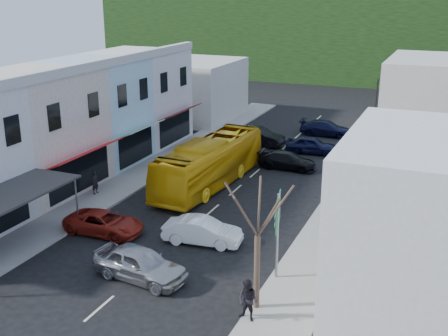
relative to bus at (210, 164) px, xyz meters
The scene contains 21 objects.
ground 8.68m from the bus, 76.36° to the right, with size 120.00×120.00×0.00m, color black.
sidewalk_left 5.93m from the bus, 162.76° to the left, with size 3.00×52.00×0.15m, color gray.
sidewalk_right 9.78m from the bus, 10.14° to the left, with size 3.00×52.00×0.15m, color gray.
shopfront_row 11.26m from the bus, 162.53° to the right, with size 8.25×30.00×8.00m.
right_building 19.95m from the bus, 38.40° to the right, with size 8.00×9.00×8.00m, color beige.
distant_block_left 21.25m from the bus, 118.10° to the left, with size 8.00×10.00×6.00m, color #B7B2A8.
distant_block_right 25.38m from the bus, 59.05° to the left, with size 8.00×12.00×7.00m, color #B7B2A8.
hillside 57.03m from the bus, 89.44° to the left, with size 80.00×26.00×14.00m.
bus is the anchor object (origin of this frame).
car_silver 13.60m from the bus, 80.10° to the right, with size 1.80×4.40×1.40m, color #A3A3A7.
car_white 9.36m from the bus, 68.47° to the right, with size 1.80×4.40×1.40m, color white.
car_red 9.93m from the bus, 102.88° to the right, with size 1.90×4.60×1.40m, color maroon.
car_black_near 6.93m from the bus, 55.31° to the left, with size 1.84×4.50×1.40m, color black.
car_navy_mid 11.40m from the bus, 66.24° to the left, with size 1.80×4.40×1.40m, color black.
car_black_far 11.17m from the bus, 92.10° to the left, with size 1.80×4.40×1.40m, color black.
car_navy_far 17.23m from the bus, 75.23° to the left, with size 1.84×4.50×1.40m, color black.
pedestrian_left 7.85m from the bus, 141.95° to the right, with size 0.60×0.40×1.70m, color black.
pedestrian_right 17.01m from the bus, 60.73° to the right, with size 0.70×0.44×1.70m, color black.
direction_sign 13.75m from the bus, 52.78° to the right, with size 0.62×1.96×4.35m, color #135B35, non-canonical shape.
street_tree 16.19m from the bus, 58.86° to the right, with size 2.78×2.78×6.96m, color #3A2B23, non-canonical shape.
traffic_signal 23.82m from the bus, 70.45° to the left, with size 0.57×0.98×4.67m, color black, non-canonical shape.
Camera 1 is at (13.17, -25.48, 13.30)m, focal length 45.00 mm.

